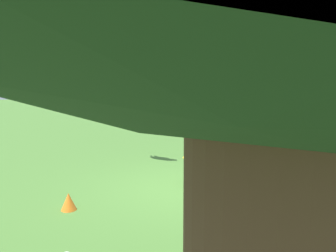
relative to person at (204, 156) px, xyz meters
name	(u,v)px	position (x,y,z in m)	size (l,w,h in m)	color
ground_plane	(191,190)	(0.33, 0.20, -0.70)	(60.00, 60.00, 0.00)	#43712D
person	(204,156)	(0.00, 0.00, 0.00)	(0.70, 0.51, 1.29)	silver
dog	(139,110)	(1.31, -2.57, 0.78)	(0.75, 0.84, 0.57)	tan
frisbee_flying	(143,101)	(1.20, -2.31, 1.07)	(0.24, 0.24, 0.02)	#2B8ADE
frisbee_held	(188,158)	(0.34, -0.18, -0.09)	(0.23, 0.23, 0.02)	yellow
training_cone	(69,202)	(2.81, 1.05, -0.54)	(0.29, 0.29, 0.32)	orange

